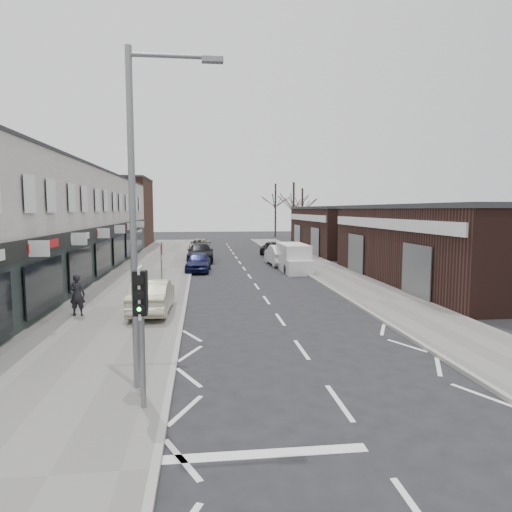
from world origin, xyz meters
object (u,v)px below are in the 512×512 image
object	(u,v)px
white_van	(293,258)
parked_car_left_b	(200,253)
warning_sign	(162,253)
sedan_on_pavement	(152,296)
street_lamp	(140,201)
traffic_light	(141,304)
parked_car_left_a	(198,262)
parked_car_right_b	(273,249)
parked_car_left_c	(199,245)
parked_car_right_a	(280,255)
pedestrian	(77,295)

from	to	relation	value
white_van	parked_car_left_b	bearing A→B (deg)	133.57
warning_sign	white_van	size ratio (longest dim) A/B	0.54
white_van	sedan_on_pavement	distance (m)	15.42
street_lamp	warning_sign	xyz separation A→B (m)	(-0.63, 12.80, -2.42)
traffic_light	sedan_on_pavement	size ratio (longest dim) A/B	0.73
parked_car_left_a	parked_car_right_b	world-z (taller)	parked_car_right_b
parked_car_left_b	parked_car_right_b	distance (m)	7.60
street_lamp	sedan_on_pavement	bearing A→B (deg)	94.73
white_van	warning_sign	bearing A→B (deg)	-136.90
white_van	sedan_on_pavement	bearing A→B (deg)	-124.45
sedan_on_pavement	traffic_light	bearing A→B (deg)	96.57
parked_car_right_b	parked_car_left_c	bearing A→B (deg)	-51.94
parked_car_right_a	parked_car_right_b	bearing A→B (deg)	-96.06
parked_car_left_c	street_lamp	bearing A→B (deg)	-89.03
pedestrian	parked_car_left_a	size ratio (longest dim) A/B	0.42
white_van	parked_car_right_b	distance (m)	10.33
warning_sign	pedestrian	xyz separation A→B (m)	(-2.99, -4.85, -1.22)
street_lamp	parked_car_left_a	size ratio (longest dim) A/B	1.94
pedestrian	parked_car_left_a	distance (m)	14.39
traffic_light	white_van	world-z (taller)	traffic_light
white_van	parked_car_right_a	xyz separation A→B (m)	(-0.35, 3.59, -0.11)
street_lamp	parked_car_left_a	distance (m)	21.91
traffic_light	parked_car_left_b	distance (m)	29.13
parked_car_right_b	parked_car_left_b	bearing A→B (deg)	21.51
pedestrian	parked_car_left_b	bearing A→B (deg)	-97.03
warning_sign	sedan_on_pavement	bearing A→B (deg)	-90.51
parked_car_left_b	parked_car_left_c	xyz separation A→B (m)	(-0.13, 10.71, -0.15)
parked_car_right_a	parked_car_left_a	bearing A→B (deg)	22.91
pedestrian	parked_car_right_b	world-z (taller)	pedestrian
sedan_on_pavement	parked_car_left_b	bearing A→B (deg)	-93.89
parked_car_left_a	parked_car_left_c	distance (m)	17.03
warning_sign	parked_car_left_b	world-z (taller)	warning_sign
street_lamp	parked_car_left_c	world-z (taller)	street_lamp
warning_sign	parked_car_left_a	world-z (taller)	warning_sign
parked_car_left_a	sedan_on_pavement	bearing A→B (deg)	-93.60
sedan_on_pavement	white_van	bearing A→B (deg)	-122.20
white_van	parked_car_left_c	world-z (taller)	white_van
parked_car_left_a	parked_car_left_c	bearing A→B (deg)	94.07
warning_sign	sedan_on_pavement	xyz separation A→B (m)	(-0.04, -4.64, -1.38)
traffic_light	parked_car_right_b	xyz separation A→B (m)	(7.90, 32.51, -1.66)
traffic_light	warning_sign	world-z (taller)	traffic_light
warning_sign	parked_car_left_a	size ratio (longest dim) A/B	0.65
parked_car_right_a	parked_car_right_b	xyz separation A→B (m)	(0.45, 6.74, -0.06)
traffic_light	pedestrian	xyz separation A→B (m)	(-3.75, 9.16, -1.43)
sedan_on_pavement	parked_car_left_a	size ratio (longest dim) A/B	1.04
parked_car_left_a	white_van	bearing A→B (deg)	-0.67
traffic_light	parked_car_left_c	size ratio (longest dim) A/B	0.69
street_lamp	parked_car_right_a	xyz separation A→B (m)	(7.57, 24.55, -3.80)
street_lamp	sedan_on_pavement	xyz separation A→B (m)	(-0.67, 8.16, -3.80)
street_lamp	white_van	xyz separation A→B (m)	(7.93, 20.97, -3.69)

